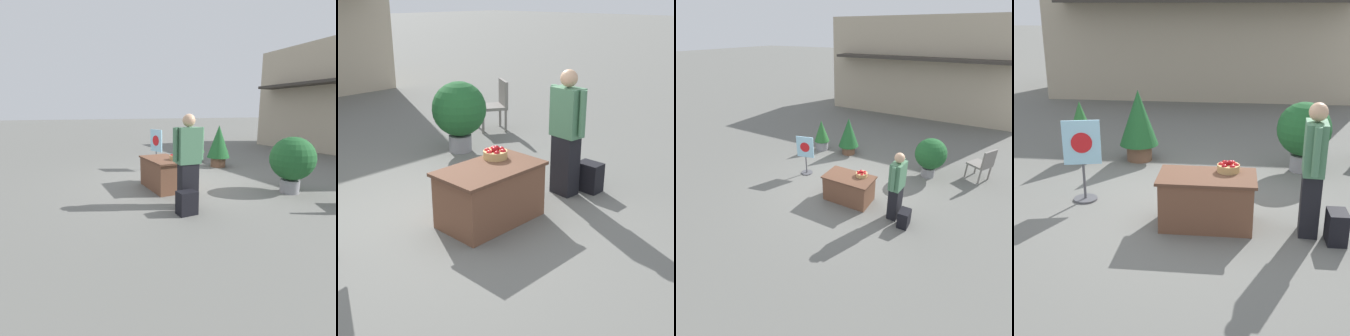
# 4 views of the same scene
# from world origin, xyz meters

# --- Properties ---
(ground_plane) EXTENTS (120.00, 120.00, 0.00)m
(ground_plane) POSITION_xyz_m (0.00, 0.00, 0.00)
(ground_plane) COLOR slate
(display_table) EXTENTS (1.30, 0.75, 0.71)m
(display_table) POSITION_xyz_m (0.36, -0.58, 0.36)
(display_table) COLOR brown
(display_table) RESTS_ON ground_plane
(apple_basket) EXTENTS (0.30, 0.30, 0.16)m
(apple_basket) POSITION_xyz_m (0.63, -0.40, 0.78)
(apple_basket) COLOR tan
(apple_basket) RESTS_ON display_table
(person_visitor) EXTENTS (0.30, 0.61, 1.74)m
(person_visitor) POSITION_xyz_m (1.69, -0.71, 0.89)
(person_visitor) COLOR black
(person_visitor) RESTS_ON ground_plane
(backpack) EXTENTS (0.24, 0.34, 0.42)m
(backpack) POSITION_xyz_m (2.01, -0.91, 0.21)
(backpack) COLOR black
(backpack) RESTS_ON ground_plane
(patio_chair) EXTENTS (0.76, 0.76, 1.02)m
(patio_chair) POSITION_xyz_m (3.38, 2.34, 0.58)
(patio_chair) COLOR gray
(patio_chair) RESTS_ON ground_plane
(potted_plant_far_right) EXTENTS (0.96, 0.96, 1.25)m
(potted_plant_far_right) POSITION_xyz_m (1.92, 1.80, 0.74)
(potted_plant_far_right) COLOR gray
(potted_plant_far_right) RESTS_ON ground_plane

